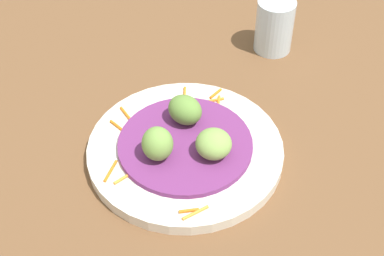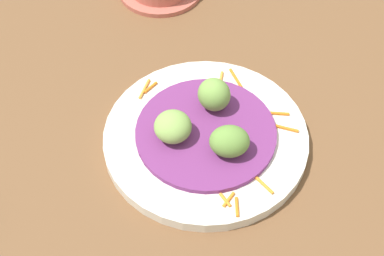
# 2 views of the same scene
# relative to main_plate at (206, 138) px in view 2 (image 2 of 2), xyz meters

# --- Properties ---
(table_surface) EXTENTS (1.10, 1.10, 0.02)m
(table_surface) POSITION_rel_main_plate_xyz_m (-0.01, 0.01, -0.02)
(table_surface) COLOR brown
(table_surface) RESTS_ON ground
(main_plate) EXTENTS (0.27, 0.27, 0.02)m
(main_plate) POSITION_rel_main_plate_xyz_m (0.00, 0.00, 0.00)
(main_plate) COLOR silver
(main_plate) RESTS_ON table_surface
(cabbage_bed) EXTENTS (0.19, 0.19, 0.01)m
(cabbage_bed) POSITION_rel_main_plate_xyz_m (0.00, 0.00, 0.01)
(cabbage_bed) COLOR #702D6B
(cabbage_bed) RESTS_ON main_plate
(carrot_garnish) EXTENTS (0.22, 0.22, 0.00)m
(carrot_garnish) POSITION_rel_main_plate_xyz_m (0.02, -0.02, 0.01)
(carrot_garnish) COLOR orange
(carrot_garnish) RESTS_ON main_plate
(guac_scoop_left) EXTENTS (0.05, 0.05, 0.05)m
(guac_scoop_left) POSITION_rel_main_plate_xyz_m (0.04, 0.00, 0.04)
(guac_scoop_left) COLOR #759E47
(guac_scoop_left) RESTS_ON cabbage_bed
(guac_scoop_center) EXTENTS (0.06, 0.06, 0.04)m
(guac_scoop_center) POSITION_rel_main_plate_xyz_m (-0.02, 0.04, 0.04)
(guac_scoop_center) COLOR #84A851
(guac_scoop_center) RESTS_ON cabbage_bed
(guac_scoop_right) EXTENTS (0.06, 0.06, 0.04)m
(guac_scoop_right) POSITION_rel_main_plate_xyz_m (-0.02, -0.04, 0.04)
(guac_scoop_right) COLOR olive
(guac_scoop_right) RESTS_ON cabbage_bed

